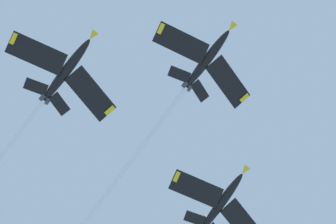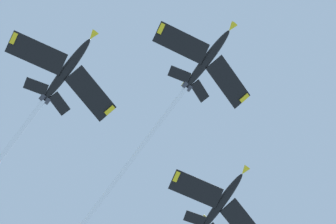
% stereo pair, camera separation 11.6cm
% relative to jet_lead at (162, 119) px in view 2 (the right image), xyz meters
% --- Properties ---
extents(jet_lead, '(19.83, 57.04, 26.90)m').
position_rel_jet_lead_xyz_m(jet_lead, '(0.00, 0.00, 0.00)').
color(jet_lead, black).
extents(jet_right_wing, '(19.88, 51.93, 24.35)m').
position_rel_jet_lead_xyz_m(jet_right_wing, '(19.28, -9.11, -6.19)').
color(jet_right_wing, black).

